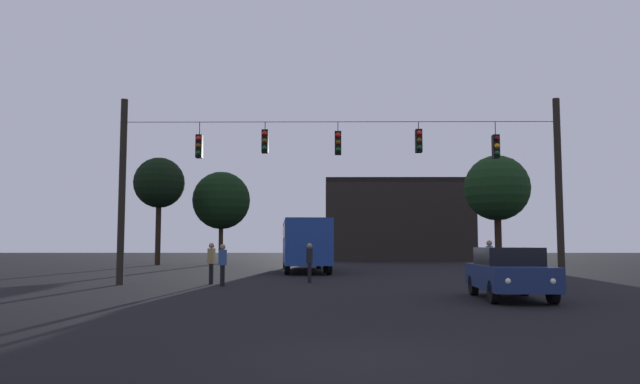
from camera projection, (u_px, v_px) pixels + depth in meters
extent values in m
plane|color=black|center=(336.00, 274.00, 32.94)|extent=(168.00, 168.00, 0.00)
cylinder|color=black|center=(122.00, 191.00, 24.62)|extent=(0.28, 0.28, 7.55)
cylinder|color=black|center=(559.00, 191.00, 24.48)|extent=(0.28, 0.28, 7.55)
cylinder|color=black|center=(340.00, 122.00, 24.79)|extent=(17.67, 0.02, 0.02)
cylinder|color=black|center=(200.00, 129.00, 24.82)|extent=(0.03, 0.03, 0.52)
cube|color=black|center=(199.00, 146.00, 24.75)|extent=(0.26, 0.32, 0.95)
sphere|color=red|center=(199.00, 138.00, 24.60)|extent=(0.20, 0.20, 0.20)
sphere|color=#5B3D0C|center=(198.00, 146.00, 24.57)|extent=(0.20, 0.20, 0.20)
sphere|color=#0C4219|center=(198.00, 153.00, 24.55)|extent=(0.20, 0.20, 0.20)
cylinder|color=black|center=(265.00, 126.00, 24.80)|extent=(0.03, 0.03, 0.32)
cube|color=black|center=(265.00, 142.00, 24.75)|extent=(0.26, 0.32, 0.95)
sphere|color=red|center=(265.00, 133.00, 24.59)|extent=(0.20, 0.20, 0.20)
sphere|color=#5B3D0C|center=(265.00, 141.00, 24.57)|extent=(0.20, 0.20, 0.20)
sphere|color=#0C4219|center=(265.00, 148.00, 24.54)|extent=(0.20, 0.20, 0.20)
cylinder|color=black|center=(338.00, 127.00, 24.78)|extent=(0.03, 0.03, 0.39)
cube|color=black|center=(338.00, 143.00, 24.72)|extent=(0.26, 0.32, 0.95)
sphere|color=red|center=(338.00, 135.00, 24.56)|extent=(0.20, 0.20, 0.20)
sphere|color=#5B3D0C|center=(338.00, 142.00, 24.54)|extent=(0.20, 0.20, 0.20)
sphere|color=#0C4219|center=(338.00, 150.00, 24.51)|extent=(0.20, 0.20, 0.20)
cylinder|color=black|center=(418.00, 126.00, 24.75)|extent=(0.03, 0.03, 0.31)
cube|color=black|center=(419.00, 141.00, 24.70)|extent=(0.26, 0.32, 0.95)
sphere|color=red|center=(419.00, 133.00, 24.55)|extent=(0.20, 0.20, 0.20)
sphere|color=#5B3D0C|center=(419.00, 140.00, 24.52)|extent=(0.20, 0.20, 0.20)
sphere|color=#0C4219|center=(419.00, 148.00, 24.49)|extent=(0.20, 0.20, 0.20)
cylinder|color=black|center=(495.00, 128.00, 24.72)|extent=(0.03, 0.03, 0.54)
cube|color=black|center=(496.00, 147.00, 24.65)|extent=(0.26, 0.32, 0.95)
sphere|color=#510A0A|center=(497.00, 138.00, 24.50)|extent=(0.20, 0.20, 0.20)
sphere|color=orange|center=(497.00, 146.00, 24.48)|extent=(0.20, 0.20, 0.20)
sphere|color=#0C4219|center=(497.00, 153.00, 24.45)|extent=(0.20, 0.20, 0.20)
cube|color=navy|center=(305.00, 242.00, 36.64)|extent=(3.36, 11.16, 2.50)
cube|color=black|center=(305.00, 232.00, 36.69)|extent=(3.35, 10.51, 0.70)
cylinder|color=black|center=(285.00, 261.00, 40.38)|extent=(0.36, 1.02, 1.00)
cylinder|color=black|center=(318.00, 261.00, 40.54)|extent=(0.36, 1.02, 1.00)
cylinder|color=black|center=(287.00, 264.00, 34.26)|extent=(0.36, 1.02, 1.00)
cylinder|color=black|center=(326.00, 264.00, 34.42)|extent=(0.36, 1.02, 1.00)
cylinder|color=black|center=(287.00, 265.00, 32.30)|extent=(0.36, 1.02, 1.00)
cylinder|color=black|center=(329.00, 265.00, 32.45)|extent=(0.36, 1.02, 1.00)
cube|color=beige|center=(302.00, 233.00, 39.97)|extent=(2.62, 1.00, 0.56)
cube|color=beige|center=(307.00, 231.00, 33.96)|extent=(2.62, 1.00, 0.56)
cube|color=navy|center=(510.00, 277.00, 17.91)|extent=(2.01, 4.38, 0.68)
cube|color=black|center=(508.00, 256.00, 18.11)|extent=(1.70, 2.40, 0.52)
cylinder|color=black|center=(553.00, 292.00, 16.42)|extent=(0.25, 0.65, 0.64)
cylinder|color=black|center=(494.00, 292.00, 16.51)|extent=(0.25, 0.65, 0.64)
cylinder|color=black|center=(524.00, 285.00, 19.25)|extent=(0.25, 0.65, 0.64)
cylinder|color=black|center=(473.00, 285.00, 19.34)|extent=(0.25, 0.65, 0.64)
sphere|color=white|center=(553.00, 281.00, 15.79)|extent=(0.18, 0.18, 0.18)
sphere|color=white|center=(508.00, 281.00, 15.85)|extent=(0.18, 0.18, 0.18)
cylinder|color=black|center=(310.00, 273.00, 25.60)|extent=(0.14, 0.14, 0.82)
cylinder|color=black|center=(309.00, 273.00, 25.44)|extent=(0.14, 0.14, 0.82)
cube|color=black|center=(310.00, 256.00, 25.58)|extent=(0.27, 0.38, 0.62)
sphere|color=#8C6B51|center=(310.00, 246.00, 25.61)|extent=(0.22, 0.22, 0.22)
cylinder|color=black|center=(490.00, 273.00, 25.20)|extent=(0.14, 0.14, 0.88)
cylinder|color=black|center=(490.00, 273.00, 25.04)|extent=(0.14, 0.14, 0.88)
cube|color=#2D4C7F|center=(490.00, 254.00, 25.19)|extent=(0.30, 0.40, 0.66)
sphere|color=#8C6B51|center=(489.00, 243.00, 25.23)|extent=(0.24, 0.24, 0.24)
cylinder|color=black|center=(212.00, 274.00, 24.73)|extent=(0.14, 0.14, 0.83)
cylinder|color=black|center=(211.00, 274.00, 24.57)|extent=(0.14, 0.14, 0.83)
cube|color=#997F4C|center=(211.00, 256.00, 24.71)|extent=(0.26, 0.38, 0.62)
sphere|color=#8C6B51|center=(212.00, 246.00, 24.74)|extent=(0.22, 0.22, 0.22)
cylinder|color=black|center=(223.00, 276.00, 23.69)|extent=(0.14, 0.14, 0.80)
cylinder|color=black|center=(222.00, 276.00, 23.53)|extent=(0.14, 0.14, 0.80)
cube|color=#2D4C7F|center=(223.00, 257.00, 23.67)|extent=(0.27, 0.38, 0.60)
sphere|color=#8C6B51|center=(223.00, 247.00, 23.71)|extent=(0.22, 0.22, 0.22)
cube|color=black|center=(396.00, 223.00, 63.74)|extent=(14.67, 10.03, 7.65)
cube|color=black|center=(395.00, 185.00, 64.09)|extent=(14.67, 10.03, 0.50)
cylinder|color=black|center=(498.00, 238.00, 47.95)|extent=(0.54, 0.54, 4.27)
sphere|color=black|center=(497.00, 188.00, 48.29)|extent=(5.18, 5.18, 5.18)
cylinder|color=#2D2116|center=(221.00, 242.00, 50.87)|extent=(0.37, 0.37, 3.61)
sphere|color=black|center=(221.00, 200.00, 51.17)|extent=(4.84, 4.84, 4.84)
cylinder|color=black|center=(158.00, 232.00, 47.83)|extent=(0.42, 0.42, 5.09)
sphere|color=black|center=(159.00, 183.00, 48.17)|extent=(4.00, 4.00, 4.00)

